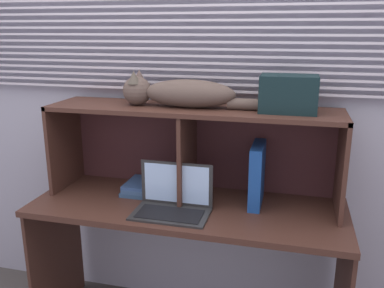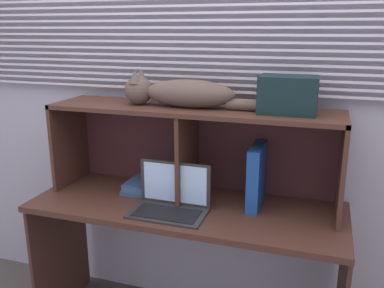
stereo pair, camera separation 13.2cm
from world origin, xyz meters
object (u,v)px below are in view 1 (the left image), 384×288
Objects in this scene: cat at (179,93)px; book_stack at (143,187)px; laptop at (173,202)px; binder_upright at (257,174)px; storage_box at (289,94)px.

cat reaches higher than book_stack.
laptop is 1.17× the size of binder_upright.
binder_upright reaches higher than laptop.
cat is 3.81× the size of book_stack.
cat is at bearing 95.92° from laptop.
laptop is 1.38× the size of storage_box.
storage_box reaches higher than laptop.
cat reaches higher than storage_box.
binder_upright is at bearing 180.00° from storage_box.
cat is 2.18× the size of laptop.
cat reaches higher than laptop.
cat is 0.53m from laptop.
binder_upright is at bearing 0.00° from cat.
cat is at bearing 0.93° from book_stack.
laptop is 0.44m from binder_upright.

